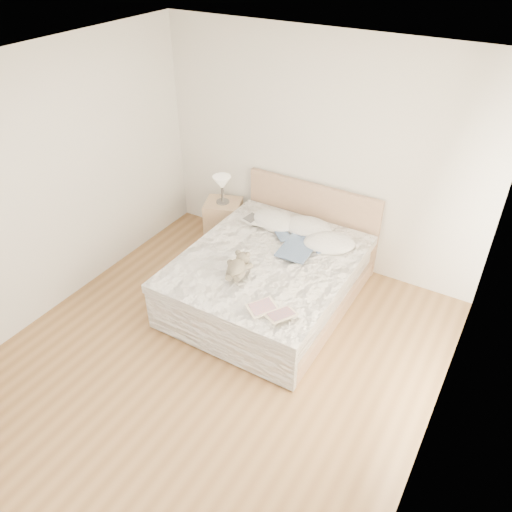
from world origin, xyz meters
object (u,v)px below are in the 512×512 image
object	(u,v)px
table_lamp	(222,184)
photo_book	(257,221)
bed	(271,276)
nightstand	(224,221)
childrens_book	(272,312)
teddy_bear	(236,273)

from	to	relation	value
table_lamp	photo_book	size ratio (longest dim) A/B	1.12
table_lamp	photo_book	distance (m)	0.74
bed	table_lamp	world-z (taller)	bed
nightstand	childrens_book	distance (m)	2.28
bed	childrens_book	distance (m)	1.02
bed	photo_book	world-z (taller)	bed
childrens_book	teddy_bear	bearing A→B (deg)	-176.79
table_lamp	childrens_book	bearing A→B (deg)	-44.75
nightstand	table_lamp	size ratio (longest dim) A/B	1.54
nightstand	photo_book	xyz separation A→B (m)	(0.67, -0.27, 0.35)
bed	nightstand	bearing A→B (deg)	146.68
bed	nightstand	size ratio (longest dim) A/B	3.83
nightstand	table_lamp	xyz separation A→B (m)	(0.00, -0.00, 0.54)
teddy_bear	nightstand	bearing A→B (deg)	113.47
photo_book	childrens_book	world-z (taller)	same
nightstand	photo_book	bearing A→B (deg)	-22.04
photo_book	childrens_book	distance (m)	1.61
nightstand	table_lamp	bearing A→B (deg)	-52.86
nightstand	teddy_bear	size ratio (longest dim) A/B	1.67
photo_book	nightstand	bearing A→B (deg)	164.95
photo_book	table_lamp	bearing A→B (deg)	165.16
table_lamp	photo_book	bearing A→B (deg)	-21.82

